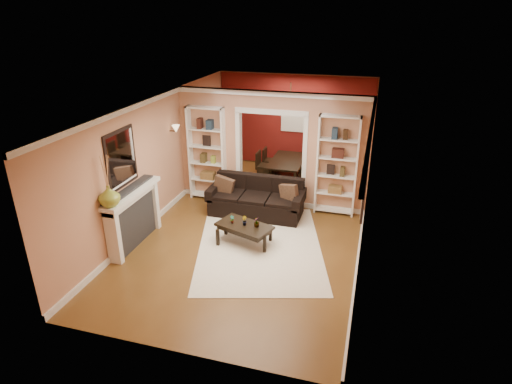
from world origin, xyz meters
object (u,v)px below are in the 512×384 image
(coffee_table, at_px, (244,234))
(bookshelf_right, at_px, (337,166))
(fireplace, at_px, (135,218))
(sofa, at_px, (256,197))
(bookshelf_left, at_px, (207,154))
(dining_table, at_px, (288,170))

(coffee_table, xyz_separation_m, bookshelf_right, (1.57, 1.92, 0.94))
(fireplace, bearing_deg, bookshelf_right, 34.80)
(sofa, distance_m, bookshelf_right, 1.95)
(bookshelf_left, xyz_separation_m, bookshelf_right, (3.10, 0.00, 0.00))
(bookshelf_right, bearing_deg, fireplace, -145.20)
(dining_table, bearing_deg, bookshelf_left, 137.50)
(coffee_table, distance_m, bookshelf_left, 2.63)
(coffee_table, relative_size, bookshelf_right, 0.47)
(bookshelf_right, bearing_deg, sofa, -161.26)
(sofa, bearing_deg, fireplace, -134.72)
(fireplace, relative_size, dining_table, 1.07)
(bookshelf_left, height_order, fireplace, bookshelf_left)
(sofa, distance_m, dining_table, 2.38)
(bookshelf_left, bearing_deg, sofa, -22.64)
(sofa, distance_m, bookshelf_left, 1.67)
(bookshelf_left, bearing_deg, bookshelf_right, 0.00)
(bookshelf_right, height_order, dining_table, bookshelf_right)
(sofa, height_order, bookshelf_right, bookshelf_right)
(sofa, bearing_deg, bookshelf_left, 157.36)
(fireplace, distance_m, dining_table, 4.85)
(sofa, relative_size, bookshelf_left, 0.94)
(bookshelf_left, relative_size, dining_table, 1.45)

